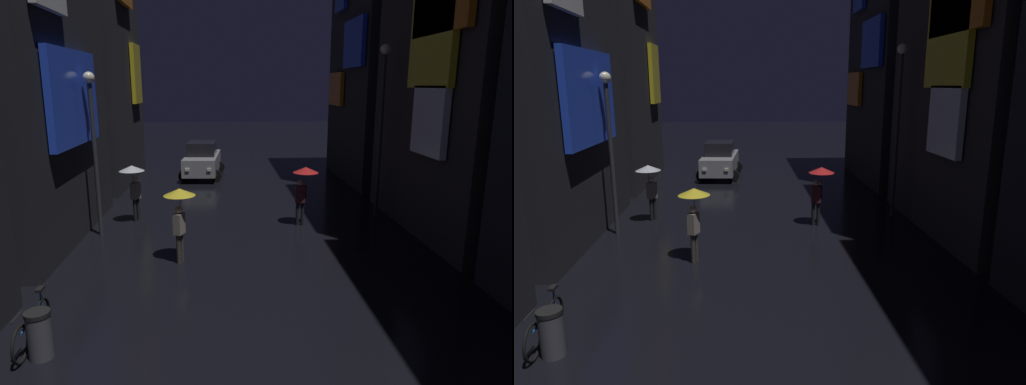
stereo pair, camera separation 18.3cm
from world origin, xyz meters
TOP-DOWN VIEW (x-y plane):
  - building_left_mid at (-7.48, 12.96)m, footprint 4.25×7.94m
  - building_right_mid at (7.47, 12.86)m, footprint 4.25×7.76m
  - building_right_far at (7.48, 21.60)m, footprint 4.25×7.21m
  - pedestrian_midstreet_centre_red at (1.99, 13.63)m, footprint 0.90×0.90m
  - pedestrian_foreground_left_yellow at (-2.11, 10.48)m, footprint 0.90×0.90m
  - pedestrian_midstreet_left_clear at (-4.12, 14.47)m, footprint 0.90×0.90m
  - bicycle_parked_at_storefront at (-4.60, 6.26)m, footprint 0.12×1.82m
  - car_distant at (-1.96, 22.75)m, footprint 2.45×4.24m
  - streetlamp_right_far at (5.00, 14.60)m, footprint 0.36×0.36m
  - streetlamp_left_far at (-5.00, 13.02)m, footprint 0.36×0.36m
  - trash_bin at (-4.30, 5.84)m, footprint 0.46×0.46m

SIDE VIEW (x-z plane):
  - bicycle_parked_at_storefront at x=-4.60m, z-range -0.09..0.87m
  - trash_bin at x=-4.30m, z-range 0.00..0.93m
  - car_distant at x=-1.96m, z-range -0.03..1.89m
  - pedestrian_midstreet_centre_red at x=1.99m, z-range 0.61..2.73m
  - pedestrian_foreground_left_yellow at x=-2.11m, z-range 0.61..2.73m
  - pedestrian_midstreet_left_clear at x=-4.12m, z-range 0.61..2.73m
  - streetlamp_left_far at x=-5.00m, z-range 0.68..6.03m
  - streetlamp_right_far at x=5.00m, z-range 0.72..7.08m
  - building_left_mid at x=-7.48m, z-range 0.00..12.97m
  - building_right_mid at x=7.47m, z-range 0.02..13.13m
  - building_right_far at x=7.48m, z-range 0.00..13.37m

